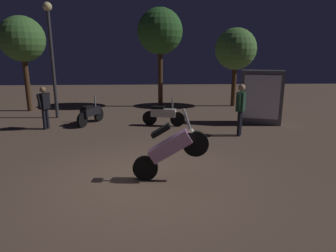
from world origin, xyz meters
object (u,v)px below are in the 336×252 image
(motorcycle_pink_foreground, at_px, (170,149))
(motorcycle_white_parked_right, at_px, (163,115))
(person_bystander_far, at_px, (241,105))
(person_rider_beside, at_px, (44,104))
(kiosk_billboard, at_px, (261,97))
(streetlamp_near, at_px, (51,46))
(motorcycle_black_parked_left, at_px, (91,113))

(motorcycle_pink_foreground, height_order, motorcycle_white_parked_right, motorcycle_pink_foreground)
(motorcycle_pink_foreground, height_order, person_bystander_far, person_bystander_far)
(person_rider_beside, height_order, kiosk_billboard, kiosk_billboard)
(streetlamp_near, bearing_deg, motorcycle_white_parked_right, -19.90)
(person_rider_beside, xyz_separation_m, streetlamp_near, (-0.21, 1.96, 2.10))
(motorcycle_white_parked_right, distance_m, person_rider_beside, 4.40)
(motorcycle_pink_foreground, xyz_separation_m, streetlamp_near, (-4.56, 6.72, 2.28))
(motorcycle_pink_foreground, bearing_deg, motorcycle_black_parked_left, 123.11)
(motorcycle_black_parked_left, distance_m, person_bystander_far, 5.77)
(person_rider_beside, relative_size, kiosk_billboard, 0.75)
(person_rider_beside, bearing_deg, motorcycle_white_parked_right, 25.55)
(motorcycle_black_parked_left, bearing_deg, motorcycle_white_parked_right, -74.50)
(motorcycle_pink_foreground, distance_m, kiosk_billboard, 6.53)
(streetlamp_near, bearing_deg, person_rider_beside, -83.87)
(person_rider_beside, height_order, streetlamp_near, streetlamp_near)
(kiosk_billboard, bearing_deg, streetlamp_near, 9.18)
(motorcycle_white_parked_right, distance_m, streetlamp_near, 5.51)
(motorcycle_black_parked_left, relative_size, motorcycle_white_parked_right, 0.95)
(streetlamp_near, relative_size, kiosk_billboard, 2.25)
(motorcycle_pink_foreground, height_order, streetlamp_near, streetlamp_near)
(streetlamp_near, distance_m, kiosk_billboard, 8.78)
(kiosk_billboard, bearing_deg, person_rider_beside, 22.49)
(person_bystander_far, bearing_deg, motorcycle_white_parked_right, -0.33)
(motorcycle_pink_foreground, xyz_separation_m, kiosk_billboard, (3.87, 5.25, 0.31))
(person_bystander_far, xyz_separation_m, streetlamp_near, (-7.12, 3.18, 1.97))
(person_bystander_far, bearing_deg, streetlamp_near, 6.59)
(person_bystander_far, relative_size, streetlamp_near, 0.37)
(motorcycle_white_parked_right, relative_size, kiosk_billboard, 0.78)
(motorcycle_pink_foreground, bearing_deg, person_bystander_far, 59.61)
(motorcycle_white_parked_right, height_order, person_rider_beside, person_rider_beside)
(person_bystander_far, height_order, kiosk_billboard, kiosk_billboard)
(motorcycle_black_parked_left, height_order, person_rider_beside, person_rider_beside)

